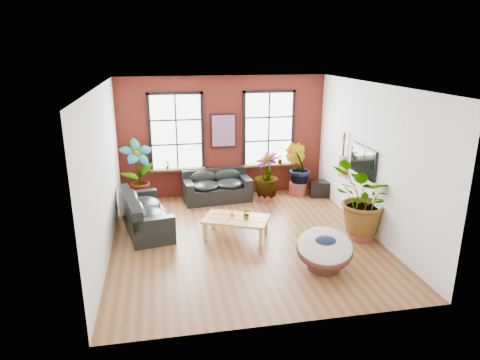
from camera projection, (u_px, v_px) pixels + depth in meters
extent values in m
cube|color=brown|center=(245.00, 239.00, 9.93)|extent=(6.00, 6.50, 0.02)
cube|color=white|center=(245.00, 85.00, 8.88)|extent=(6.00, 6.50, 0.02)
cube|color=#4C1711|center=(223.00, 137.00, 12.47)|extent=(6.00, 0.02, 3.50)
cube|color=silver|center=(288.00, 224.00, 6.35)|extent=(6.00, 0.02, 3.50)
cube|color=silver|center=(103.00, 173.00, 8.88)|extent=(0.02, 6.50, 3.50)
cube|color=silver|center=(372.00, 160.00, 9.94)|extent=(0.02, 6.50, 3.50)
cube|color=white|center=(176.00, 132.00, 12.11)|extent=(1.40, 0.02, 2.10)
cube|color=#412611|center=(178.00, 170.00, 12.37)|extent=(1.60, 0.22, 0.06)
cube|color=white|center=(269.00, 129.00, 12.59)|extent=(1.40, 0.02, 2.10)
cube|color=#412611|center=(269.00, 165.00, 12.85)|extent=(1.60, 0.22, 0.06)
cube|color=black|center=(217.00, 193.00, 12.37)|extent=(1.98, 1.11, 0.43)
cube|color=black|center=(214.00, 175.00, 12.56)|extent=(1.91, 0.42, 0.44)
cube|color=black|center=(188.00, 185.00, 12.05)|extent=(0.32, 0.94, 0.23)
cube|color=black|center=(245.00, 180.00, 12.50)|extent=(0.32, 0.94, 0.23)
ellipsoid|color=black|center=(205.00, 186.00, 12.14)|extent=(0.87, 0.85, 0.25)
ellipsoid|color=black|center=(203.00, 178.00, 12.34)|extent=(0.82, 0.33, 0.42)
ellipsoid|color=black|center=(229.00, 183.00, 12.34)|extent=(0.87, 0.85, 0.25)
ellipsoid|color=black|center=(227.00, 176.00, 12.54)|extent=(0.82, 0.33, 0.42)
cube|color=black|center=(147.00, 221.00, 10.41)|extent=(1.36, 2.37, 0.43)
cube|color=black|center=(131.00, 206.00, 10.16)|extent=(0.67, 2.23, 0.45)
cube|color=black|center=(154.00, 223.00, 9.43)|extent=(0.96, 0.41, 0.23)
cube|color=black|center=(139.00, 195.00, 11.20)|extent=(0.96, 0.41, 0.23)
ellipsoid|color=black|center=(152.00, 216.00, 9.96)|extent=(0.96, 1.11, 0.25)
ellipsoid|color=black|center=(139.00, 211.00, 9.81)|extent=(0.44, 1.00, 0.43)
ellipsoid|color=black|center=(145.00, 204.00, 10.74)|extent=(0.96, 1.11, 0.25)
ellipsoid|color=black|center=(133.00, 199.00, 10.60)|extent=(0.44, 1.00, 0.43)
cube|color=#BE9444|center=(236.00, 219.00, 9.92)|extent=(1.69, 1.38, 0.06)
cube|color=#412611|center=(234.00, 220.00, 9.78)|extent=(1.35, 0.62, 0.00)
cube|color=#412611|center=(237.00, 216.00, 10.04)|extent=(1.35, 0.62, 0.00)
cube|color=#BE9444|center=(205.00, 232.00, 9.82)|extent=(0.10, 0.10, 0.41)
cube|color=#BE9444|center=(261.00, 237.00, 9.53)|extent=(0.10, 0.10, 0.41)
cube|color=#BE9444|center=(214.00, 221.00, 10.45)|extent=(0.10, 0.10, 0.41)
cube|color=#BE9444|center=(266.00, 226.00, 10.15)|extent=(0.10, 0.10, 0.41)
cylinder|color=#DD374D|center=(232.00, 215.00, 9.96)|extent=(0.11, 0.11, 0.09)
cylinder|color=#4B261B|center=(324.00, 263.00, 8.56)|extent=(0.81, 0.81, 0.26)
torus|color=#4B261B|center=(325.00, 249.00, 8.47)|extent=(1.40, 1.40, 0.51)
ellipsoid|color=silver|center=(325.00, 246.00, 8.45)|extent=(1.37, 1.41, 0.70)
ellipsoid|color=#151F41|center=(325.00, 241.00, 8.36)|extent=(0.52, 0.46, 0.20)
cube|color=black|center=(223.00, 131.00, 12.34)|extent=(0.74, 0.04, 0.98)
cube|color=#0C7F8C|center=(224.00, 131.00, 12.31)|extent=(0.66, 0.02, 0.90)
cube|color=black|center=(363.00, 161.00, 10.24)|extent=(0.06, 1.25, 0.72)
cube|color=black|center=(362.00, 161.00, 10.23)|extent=(0.01, 1.15, 0.62)
cylinder|color=#B27F4C|center=(342.00, 170.00, 11.37)|extent=(0.09, 0.38, 0.38)
cylinder|color=#B27F4C|center=(342.00, 161.00, 11.30)|extent=(0.09, 0.30, 0.30)
cylinder|color=black|center=(342.00, 170.00, 11.37)|extent=(0.09, 0.11, 0.11)
cube|color=#412611|center=(343.00, 147.00, 11.19)|extent=(0.04, 0.05, 0.55)
cube|color=#412611|center=(344.00, 135.00, 11.09)|extent=(0.06, 0.06, 0.14)
cube|color=black|center=(320.00, 189.00, 12.72)|extent=(0.65, 0.58, 0.47)
cylinder|color=brown|center=(140.00, 198.00, 11.98)|extent=(0.66, 0.66, 0.40)
cylinder|color=brown|center=(298.00, 188.00, 12.86)|extent=(0.66, 0.66, 0.39)
cylinder|color=brown|center=(361.00, 230.00, 9.88)|extent=(0.67, 0.67, 0.42)
cylinder|color=brown|center=(266.00, 195.00, 12.36)|extent=(0.55, 0.55, 0.33)
imported|color=#185717|center=(138.00, 171.00, 11.72)|extent=(1.08, 0.91, 1.74)
imported|color=#185717|center=(298.00, 167.00, 12.70)|extent=(0.98, 0.96, 1.39)
imported|color=#185717|center=(364.00, 200.00, 9.61)|extent=(1.95, 1.92, 1.63)
imported|color=#185717|center=(267.00, 175.00, 12.20)|extent=(0.97, 0.97, 1.28)
imported|color=#185717|center=(247.00, 214.00, 9.82)|extent=(0.24, 0.22, 0.25)
imported|color=#185717|center=(167.00, 165.00, 12.27)|extent=(0.17, 0.17, 0.27)
imported|color=#185717|center=(280.00, 159.00, 12.86)|extent=(0.19, 0.19, 0.27)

